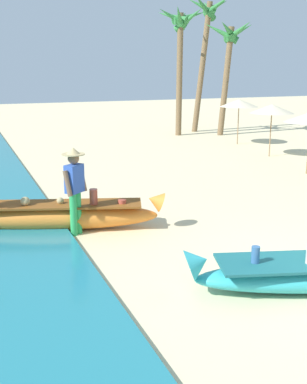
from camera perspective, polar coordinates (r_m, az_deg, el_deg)
boat_orange_midground at (r=9.95m, az=-12.03°, el=-2.71°), size 4.50×2.02×0.86m
person_vendor_hatted at (r=9.40m, az=-9.36°, el=0.84°), size 0.55×0.49×1.74m
parasol_row_1 at (r=18.12m, az=13.90°, el=9.58°), size 1.60×1.60×1.91m
parasol_row_2 at (r=20.81m, az=10.13°, el=10.38°), size 1.60×1.60×1.91m
palm_tree_leaning_seaward at (r=23.39m, az=3.23°, el=18.40°), size 2.58×2.53×5.93m
palm_tree_mid_cluster at (r=25.09m, az=6.35°, el=18.96°), size 2.49×2.56×6.64m
palm_tree_far_behind at (r=23.71m, az=9.04°, el=16.86°), size 2.49×2.47×5.35m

